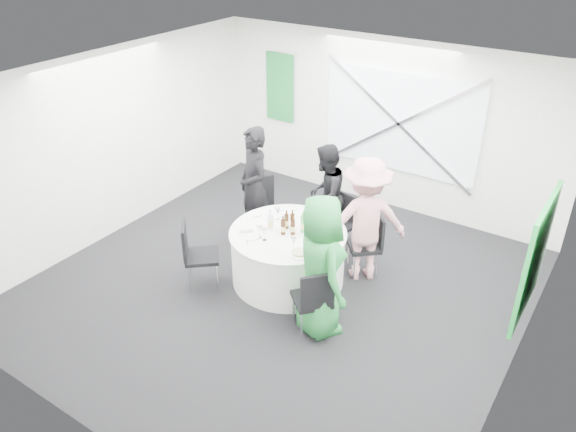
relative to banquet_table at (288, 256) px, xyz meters
The scene contains 49 objects.
floor 0.43m from the banquet_table, 90.00° to the right, with size 6.00×6.00×0.00m, color black.
ceiling 2.43m from the banquet_table, 90.00° to the right, with size 6.00×6.00×0.00m, color white.
wall_back 2.98m from the banquet_table, 90.00° to the left, with size 6.00×6.00×0.00m, color white.
wall_front 3.36m from the banquet_table, 90.00° to the right, with size 6.00×6.00×0.00m, color white.
wall_left 3.17m from the banquet_table, behind, with size 6.00×6.00×0.00m, color white.
wall_right 3.17m from the banquet_table, ahead, with size 6.00×6.00×0.00m, color white.
window_panel 2.99m from the banquet_table, 83.80° to the left, with size 2.60×0.03×1.60m, color silver.
window_brace_a 2.96m from the banquet_table, 83.71° to the left, with size 0.05×0.05×3.16m, color silver.
window_brace_b 2.96m from the banquet_table, 83.71° to the left, with size 0.05×0.05×3.16m, color silver.
green_banner 3.65m from the banquet_table, 126.03° to the left, with size 0.55×0.04×1.20m, color #166E2C.
green_sign 3.08m from the banquet_table, ahead, with size 0.05×1.20×1.40m, color #198B33.
banquet_table is the anchor object (origin of this frame).
chair_back 1.16m from the banquet_table, 78.53° to the left, with size 0.46×0.46×0.85m.
chair_back_left 1.12m from the banquet_table, 143.76° to the left, with size 0.65×0.65×1.02m.
chair_back_right 1.14m from the banquet_table, 41.86° to the left, with size 0.58×0.58×0.90m.
chair_front_right 1.18m from the banquet_table, 41.38° to the right, with size 0.60×0.60×0.94m.
chair_front_left 1.25m from the banquet_table, 139.43° to the right, with size 0.62×0.61×0.96m.
person_man_back_left 1.29m from the banquet_table, 148.72° to the left, with size 0.66×0.43×1.81m, color black.
person_man_back 1.23m from the banquet_table, 95.61° to the left, with size 0.76×0.42×1.56m, color black.
person_woman_pink 1.14m from the banquet_table, 39.48° to the left, with size 1.14×0.53×1.76m, color pink.
person_woman_green 1.18m from the banquet_table, 35.97° to the right, with size 0.87×0.57×1.78m, color #227D36.
plate_back 0.66m from the banquet_table, 96.05° to the left, with size 0.28×0.28×0.01m.
plate_back_left 0.63m from the banquet_table, 150.79° to the left, with size 0.27×0.27×0.01m.
plate_back_right 0.65m from the banquet_table, 36.69° to the left, with size 0.29×0.29×0.04m.
plate_front_right 0.68m from the banquet_table, 41.91° to the right, with size 0.28×0.28×0.04m.
plate_front_left 0.63m from the banquet_table, 133.40° to the right, with size 0.25×0.25×0.01m.
napkin 0.69m from the banquet_table, 147.22° to the right, with size 0.16×0.11×0.04m, color silver.
beer_bottle_a 0.49m from the banquet_table, 134.93° to the left, with size 0.06×0.06×0.26m.
beer_bottle_b 0.50m from the banquet_table, 93.43° to the left, with size 0.06×0.06×0.27m.
beer_bottle_c 0.49m from the banquet_table, ahead, with size 0.06×0.06×0.27m.
beer_bottle_d 0.49m from the banquet_table, 104.40° to the right, with size 0.06×0.06×0.27m.
green_water_bottle 0.54m from the banquet_table, 33.51° to the left, with size 0.08×0.08×0.31m.
clear_water_bottle 0.55m from the banquet_table, 161.39° to the right, with size 0.08×0.08×0.30m.
wine_glass_a 0.66m from the banquet_table, 46.84° to the right, with size 0.07×0.07×0.17m.
wine_glass_b 0.63m from the banquet_table, 146.11° to the left, with size 0.07×0.07×0.17m.
wine_glass_c 0.64m from the banquet_table, 125.33° to the right, with size 0.07×0.07×0.17m.
wine_glass_d 0.62m from the banquet_table, 112.17° to the right, with size 0.07×0.07×0.17m.
wine_glass_e 0.65m from the banquet_table, 71.15° to the left, with size 0.07×0.07×0.17m.
wine_glass_f 0.61m from the banquet_table, 46.99° to the left, with size 0.07×0.07×0.17m.
fork_a 0.69m from the banquet_table, 134.26° to the left, with size 0.01×0.15×0.01m, color silver.
knife_a 0.69m from the banquet_table, 168.35° to the left, with size 0.01×0.15×0.01m, color silver.
fork_b 0.69m from the banquet_table, 155.89° to the right, with size 0.01×0.15×0.01m, color silver.
knife_b 0.69m from the banquet_table, 121.45° to the right, with size 0.01×0.15×0.01m, color silver.
fork_c 0.69m from the banquet_table, 69.53° to the left, with size 0.01×0.15×0.01m, color silver.
knife_c 0.69m from the banquet_table, 107.58° to the left, with size 0.01×0.15×0.01m, color silver.
fork_d 0.69m from the banquet_table, 58.71° to the right, with size 0.01×0.15×0.01m, color silver.
knife_d 0.69m from the banquet_table, 23.35° to the right, with size 0.01×0.15×0.01m, color silver.
fork_e 0.69m from the banquet_table, 17.08° to the left, with size 0.01×0.15×0.01m, color silver.
knife_e 0.69m from the banquet_table, 41.64° to the left, with size 0.01×0.15×0.01m, color silver.
Camera 1 is at (3.51, -5.09, 4.55)m, focal length 35.00 mm.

